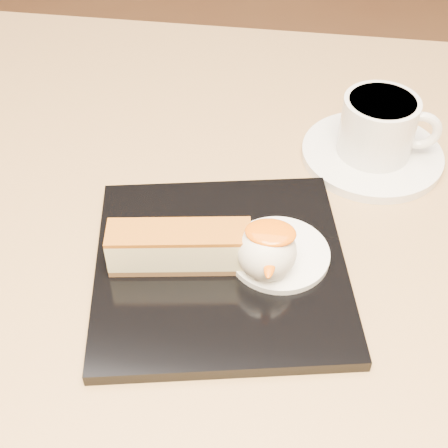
% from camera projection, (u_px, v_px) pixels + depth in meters
% --- Properties ---
extents(table, '(0.80, 0.80, 0.72)m').
position_uv_depth(table, '(182.00, 317.00, 0.71)').
color(table, black).
rests_on(table, ground).
extents(dessert_plate, '(0.26, 0.26, 0.01)m').
position_uv_depth(dessert_plate, '(221.00, 267.00, 0.55)').
color(dessert_plate, black).
rests_on(dessert_plate, table).
extents(cheesecake, '(0.13, 0.05, 0.04)m').
position_uv_depth(cheesecake, '(180.00, 247.00, 0.54)').
color(cheesecake, brown).
rests_on(cheesecake, dessert_plate).
extents(cream_smear, '(0.09, 0.09, 0.01)m').
position_uv_depth(cream_smear, '(279.00, 254.00, 0.55)').
color(cream_smear, white).
rests_on(cream_smear, dessert_plate).
extents(ice_cream_scoop, '(0.05, 0.05, 0.05)m').
position_uv_depth(ice_cream_scoop, '(267.00, 252.00, 0.52)').
color(ice_cream_scoop, white).
rests_on(ice_cream_scoop, cream_smear).
extents(mango_sauce, '(0.04, 0.03, 0.01)m').
position_uv_depth(mango_sauce, '(271.00, 233.00, 0.51)').
color(mango_sauce, '#E96107').
rests_on(mango_sauce, ice_cream_scoop).
extents(mint_sprig, '(0.04, 0.03, 0.00)m').
position_uv_depth(mint_sprig, '(250.00, 228.00, 0.57)').
color(mint_sprig, green).
rests_on(mint_sprig, cream_smear).
extents(saucer, '(0.15, 0.15, 0.01)m').
position_uv_depth(saucer, '(372.00, 154.00, 0.67)').
color(saucer, white).
rests_on(saucer, table).
extents(coffee_cup, '(0.10, 0.08, 0.06)m').
position_uv_depth(coffee_cup, '(380.00, 126.00, 0.64)').
color(coffee_cup, white).
rests_on(coffee_cup, saucer).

